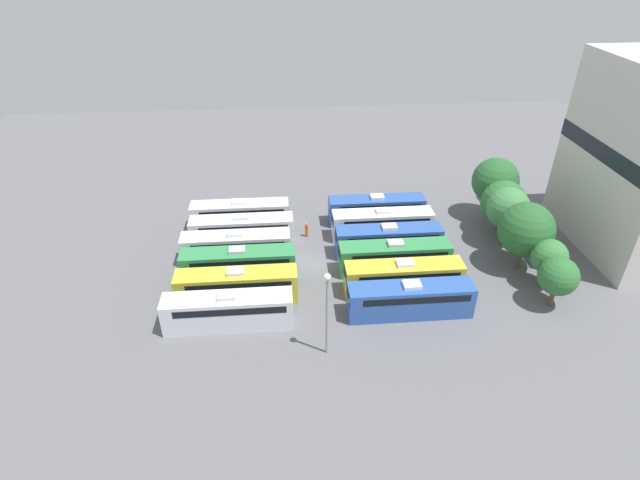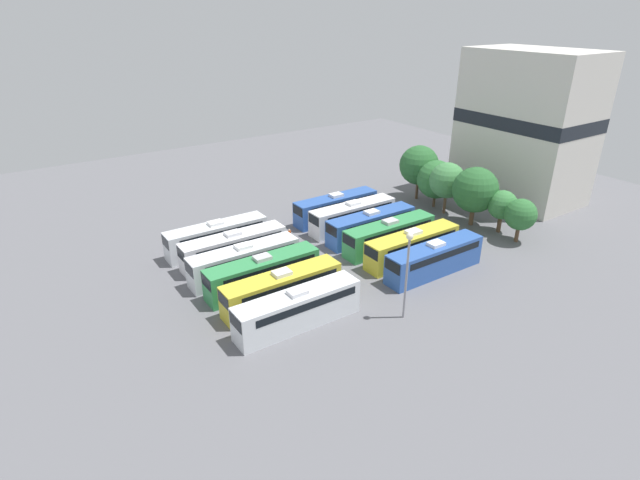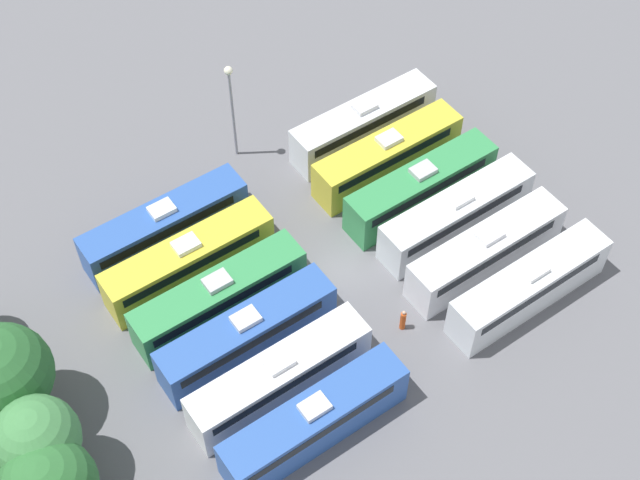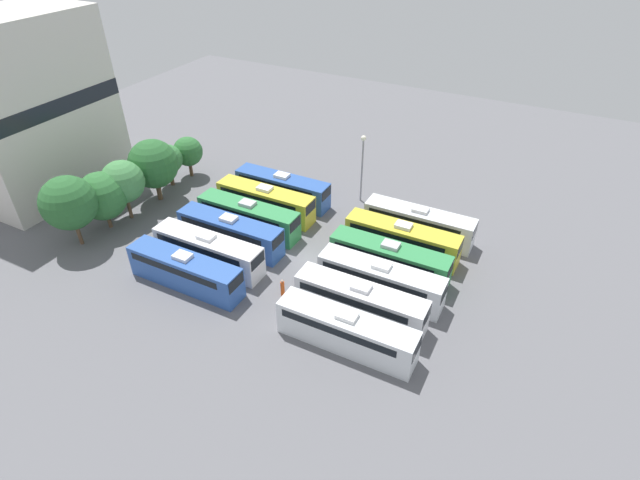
% 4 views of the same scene
% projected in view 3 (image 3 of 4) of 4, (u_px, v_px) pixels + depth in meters
% --- Properties ---
extents(ground_plane, '(109.65, 109.65, 0.00)m').
position_uv_depth(ground_plane, '(340.00, 271.00, 58.29)').
color(ground_plane, slate).
extents(bus_0, '(2.48, 11.45, 3.50)m').
position_uv_depth(bus_0, '(529.00, 285.00, 55.44)').
color(bus_0, silver).
rests_on(bus_0, ground_plane).
extents(bus_1, '(2.48, 11.45, 3.50)m').
position_uv_depth(bus_1, '(486.00, 251.00, 57.13)').
color(bus_1, white).
rests_on(bus_1, ground_plane).
extents(bus_2, '(2.48, 11.45, 3.50)m').
position_uv_depth(bus_2, '(456.00, 214.00, 59.03)').
color(bus_2, silver).
rests_on(bus_2, ground_plane).
extents(bus_3, '(2.48, 11.45, 3.50)m').
position_uv_depth(bus_3, '(421.00, 187.00, 60.53)').
color(bus_3, '#338C4C').
rests_on(bus_3, ground_plane).
extents(bus_4, '(2.48, 11.45, 3.50)m').
position_uv_depth(bus_4, '(387.00, 155.00, 62.35)').
color(bus_4, gold).
rests_on(bus_4, ground_plane).
extents(bus_5, '(2.48, 11.45, 3.50)m').
position_uv_depth(bus_5, '(363.00, 123.00, 64.36)').
color(bus_5, silver).
rests_on(bus_5, ground_plane).
extents(bus_6, '(2.48, 11.45, 3.50)m').
position_uv_depth(bus_6, '(314.00, 421.00, 49.71)').
color(bus_6, '#2D56A8').
rests_on(bus_6, ground_plane).
extents(bus_7, '(2.48, 11.45, 3.50)m').
position_uv_depth(bus_7, '(279.00, 377.00, 51.44)').
color(bus_7, silver).
rests_on(bus_7, ground_plane).
extents(bus_8, '(2.48, 11.45, 3.50)m').
position_uv_depth(bus_8, '(247.00, 334.00, 53.24)').
color(bus_8, '#2D56A8').
rests_on(bus_8, ground_plane).
extents(bus_9, '(2.48, 11.45, 3.50)m').
position_uv_depth(bus_9, '(219.00, 297.00, 54.91)').
color(bus_9, '#338C4C').
rests_on(bus_9, ground_plane).
extents(bus_10, '(2.48, 11.45, 3.50)m').
position_uv_depth(bus_10, '(188.00, 260.00, 56.66)').
color(bus_10, gold).
rests_on(bus_10, ground_plane).
extents(bus_11, '(2.48, 11.45, 3.50)m').
position_uv_depth(bus_11, '(165.00, 225.00, 58.43)').
color(bus_11, '#2D56A8').
rests_on(bus_11, ground_plane).
extents(worker_person, '(0.36, 0.36, 1.78)m').
position_uv_depth(worker_person, '(403.00, 320.00, 54.91)').
color(worker_person, '#CC4C19').
rests_on(worker_person, ground_plane).
extents(light_pole, '(0.60, 0.60, 8.15)m').
position_uv_depth(light_pole, '(231.00, 97.00, 60.54)').
color(light_pole, gray).
rests_on(light_pole, ground_plane).
extents(tree_2, '(4.63, 4.63, 6.86)m').
position_uv_depth(tree_2, '(37.00, 439.00, 45.99)').
color(tree_2, brown).
rests_on(tree_2, ground_plane).
extents(tree_3, '(5.60, 5.60, 7.41)m').
position_uv_depth(tree_3, '(2.00, 373.00, 48.30)').
color(tree_3, brown).
rests_on(tree_3, ground_plane).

